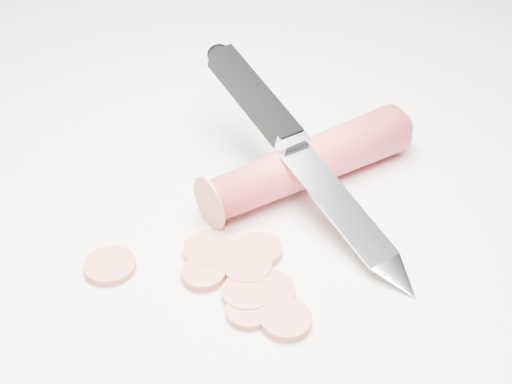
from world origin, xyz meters
The scene contains 12 objects.
ground centered at (0.00, 0.00, 0.00)m, with size 2.40×2.40×0.00m, color silver.
carrot centered at (0.00, 0.06, 0.02)m, with size 0.04×0.04×0.18m, color #CE3A40.
carrot_slice_0 centered at (0.00, -0.03, 0.00)m, with size 0.03×0.03×0.01m, color #D6624D.
carrot_slice_1 centered at (0.02, -0.07, 0.00)m, with size 0.04×0.04×0.01m, color #D6624D.
carrot_slice_2 centered at (0.05, -0.08, 0.00)m, with size 0.03×0.03×0.01m, color #D6624D.
carrot_slice_3 centered at (-0.02, -0.07, 0.00)m, with size 0.03×0.03×0.01m, color #D6624D.
carrot_slice_4 centered at (0.03, -0.07, 0.00)m, with size 0.04×0.04×0.01m, color #D6624D.
carrot_slice_5 centered at (-0.03, -0.05, 0.00)m, with size 0.04×0.04×0.01m, color #D6624D.
carrot_slice_6 centered at (0.01, -0.05, 0.00)m, with size 0.03×0.03×0.01m, color #D6624D.
carrot_slice_7 centered at (-0.08, -0.10, 0.00)m, with size 0.04×0.04×0.01m, color #D6624D.
carrot_slice_8 centered at (0.03, -0.09, 0.00)m, with size 0.03×0.03×0.01m, color #D6624D.
kitchen_knife centered at (0.00, 0.04, 0.04)m, with size 0.25×0.15×0.09m, color silver, non-canonical shape.
Camera 1 is at (0.19, -0.36, 0.35)m, focal length 50.00 mm.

